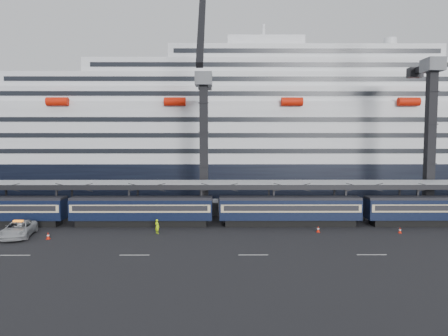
{
  "coord_description": "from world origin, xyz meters",
  "views": [
    {
      "loc": [
        -17.17,
        -43.54,
        11.58
      ],
      "look_at": [
        -16.89,
        10.0,
        7.83
      ],
      "focal_mm": 32.0,
      "sensor_mm": 36.0,
      "label": 1
    }
  ],
  "objects": [
    {
      "name": "ground",
      "position": [
        0.0,
        0.0,
        0.0
      ],
      "size": [
        260.0,
        260.0,
        0.0
      ],
      "primitive_type": "plane",
      "color": "black",
      "rests_on": "ground"
    },
    {
      "name": "traffic_cone_b",
      "position": [
        -37.55,
        2.59,
        0.41
      ],
      "size": [
        0.42,
        0.42,
        0.84
      ],
      "color": "red",
      "rests_on": "ground"
    },
    {
      "name": "crane_dark_mid",
      "position": [
        15.0,
        17.59,
        13.36
      ],
      "size": [
        4.5,
        18.24,
        39.64
      ],
      "color": "#4E5156",
      "rests_on": "ground"
    },
    {
      "name": "pickup_truck",
      "position": [
        -41.58,
        3.73,
        0.93
      ],
      "size": [
        4.39,
        7.18,
        1.86
      ],
      "primitive_type": "imported",
      "rotation": [
        0.0,
        0.0,
        0.21
      ],
      "color": "#A1A4A8",
      "rests_on": "ground"
    },
    {
      "name": "crane_dark_near",
      "position": [
        -20.0,
        18.59,
        11.93
      ],
      "size": [
        4.5,
        17.75,
        35.08
      ],
      "color": "#4E5156",
      "rests_on": "ground"
    },
    {
      "name": "traffic_cone_c",
      "position": [
        -5.04,
        5.97,
        0.41
      ],
      "size": [
        0.41,
        0.41,
        0.83
      ],
      "color": "red",
      "rests_on": "ground"
    },
    {
      "name": "train",
      "position": [
        -4.65,
        10.0,
        2.2
      ],
      "size": [
        133.05,
        3.0,
        4.05
      ],
      "color": "black",
      "rests_on": "ground"
    },
    {
      "name": "worker",
      "position": [
        -25.22,
        5.32,
        0.9
      ],
      "size": [
        0.78,
        0.75,
        1.8
      ],
      "primitive_type": "imported",
      "rotation": [
        0.0,
        0.0,
        2.46
      ],
      "color": "#C2FB0D",
      "rests_on": "ground"
    },
    {
      "name": "canopy",
      "position": [
        0.0,
        14.0,
        5.25
      ],
      "size": [
        130.0,
        6.25,
        5.53
      ],
      "color": "#9FA2A7",
      "rests_on": "ground"
    },
    {
      "name": "cruise_ship",
      "position": [
        -1.08,
        45.99,
        12.34
      ],
      "size": [
        214.09,
        28.84,
        34.0
      ],
      "color": "black",
      "rests_on": "ground"
    },
    {
      "name": "traffic_cone_d",
      "position": [
        5.06,
        5.41,
        0.37
      ],
      "size": [
        0.38,
        0.38,
        0.75
      ],
      "color": "red",
      "rests_on": "ground"
    },
    {
      "name": "traffic_cone_a",
      "position": [
        -43.51,
        5.76,
        0.35
      ],
      "size": [
        0.35,
        0.35,
        0.7
      ],
      "color": "red",
      "rests_on": "ground"
    }
  ]
}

